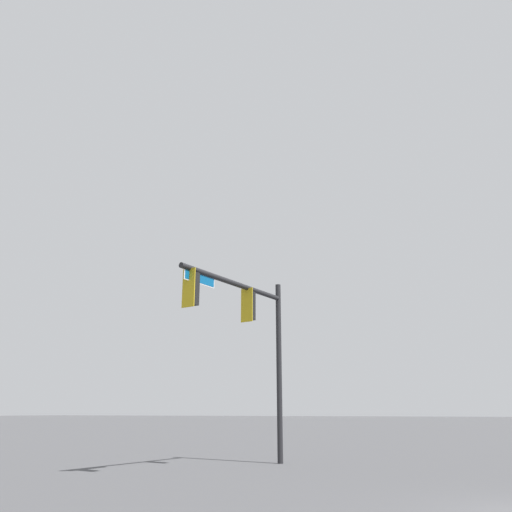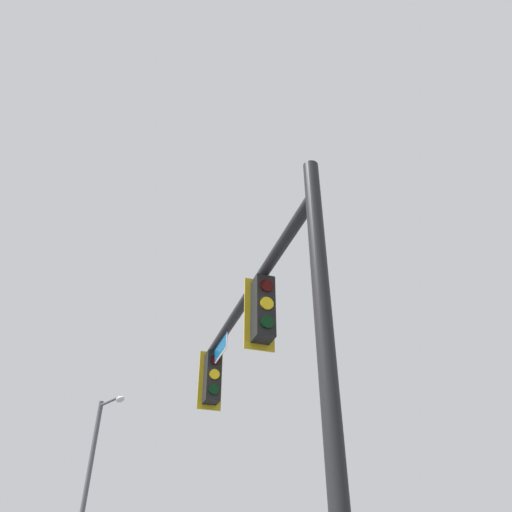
% 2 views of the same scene
% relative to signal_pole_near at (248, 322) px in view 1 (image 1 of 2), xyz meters
% --- Properties ---
extents(signal_pole_near, '(6.09, 1.50, 7.06)m').
position_rel_signal_pole_near_xyz_m(signal_pole_near, '(0.00, 0.00, 0.00)').
color(signal_pole_near, black).
rests_on(signal_pole_near, ground_plane).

